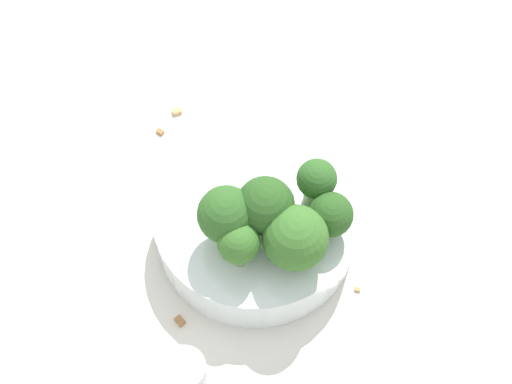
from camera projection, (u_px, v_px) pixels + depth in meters
name	position (u px, v px, depth m)	size (l,w,h in m)	color
ground_plane	(256.00, 235.00, 0.65)	(3.00, 3.00, 0.00)	silver
bowl	(256.00, 223.00, 0.63)	(0.18, 0.18, 0.05)	silver
broccoli_floret_0	(316.00, 182.00, 0.59)	(0.03, 0.03, 0.05)	#84AD66
broccoli_floret_1	(295.00, 238.00, 0.56)	(0.05, 0.05, 0.06)	#84AD66
broccoli_floret_2	(226.00, 216.00, 0.56)	(0.05, 0.05, 0.06)	#8EB770
broccoli_floret_3	(242.00, 244.00, 0.56)	(0.03, 0.03, 0.05)	#84AD66
broccoli_floret_4	(331.00, 214.00, 0.58)	(0.04, 0.04, 0.05)	#7A9E5B
broccoli_floret_5	(265.00, 207.00, 0.57)	(0.05, 0.05, 0.06)	#84AD66
pepper_shaker	(186.00, 377.00, 0.55)	(0.03, 0.03, 0.06)	#B2B7BC
almond_crumb_0	(180.00, 320.00, 0.60)	(0.01, 0.01, 0.01)	olive
almond_crumb_2	(160.00, 131.00, 0.70)	(0.01, 0.00, 0.01)	olive
almond_crumb_3	(177.00, 110.00, 0.71)	(0.01, 0.01, 0.01)	tan
almond_crumb_4	(358.00, 289.00, 0.62)	(0.01, 0.00, 0.01)	#AD7F4C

